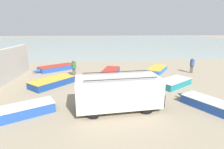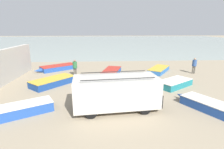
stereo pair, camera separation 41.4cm
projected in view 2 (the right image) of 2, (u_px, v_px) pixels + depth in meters
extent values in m
plane|color=gray|center=(130.00, 88.00, 14.64)|extent=(200.00, 200.00, 0.00)
cube|color=#99A89E|center=(108.00, 41.00, 64.79)|extent=(120.00, 80.00, 0.01)
cube|color=beige|center=(116.00, 91.00, 10.50)|extent=(5.19, 2.58, 1.76)
cube|color=black|center=(156.00, 96.00, 11.01)|extent=(0.29, 1.93, 0.79)
cube|color=#1E232D|center=(156.00, 81.00, 10.74)|extent=(0.24, 1.84, 0.56)
cylinder|color=black|center=(136.00, 97.00, 11.83)|extent=(0.69, 0.29, 0.67)
cylinder|color=black|center=(145.00, 109.00, 10.08)|extent=(0.69, 0.29, 0.67)
cylinder|color=black|center=(90.00, 100.00, 11.36)|extent=(0.69, 0.29, 0.67)
cylinder|color=black|center=(91.00, 113.00, 9.61)|extent=(0.69, 0.29, 0.67)
cylinder|color=black|center=(114.00, 72.00, 11.02)|extent=(4.09, 0.46, 0.05)
cylinder|color=black|center=(119.00, 79.00, 9.47)|extent=(4.09, 0.46, 0.05)
cube|color=#234CA3|center=(111.00, 72.00, 18.49)|extent=(2.40, 3.88, 0.55)
cone|color=#234CA3|center=(106.00, 78.00, 16.41)|extent=(0.72, 0.91, 0.52)
cube|color=#B22D23|center=(111.00, 71.00, 18.43)|extent=(1.36, 0.56, 0.05)
cube|color=#B22D23|center=(111.00, 70.00, 18.41)|extent=(2.42, 3.92, 0.04)
cube|color=#2D66AD|center=(159.00, 70.00, 19.78)|extent=(3.27, 3.83, 0.47)
cone|color=#2D66AD|center=(164.00, 66.00, 21.61)|extent=(0.82, 0.91, 0.45)
cube|color=gold|center=(159.00, 68.00, 19.74)|extent=(1.22, 0.93, 0.05)
cube|color=gold|center=(159.00, 68.00, 19.71)|extent=(3.30, 3.86, 0.04)
cube|color=#234CA3|center=(210.00, 106.00, 10.54)|extent=(2.76, 3.56, 0.53)
cone|color=#234CA3|center=(181.00, 96.00, 12.21)|extent=(0.80, 0.89, 0.51)
cube|color=silver|center=(211.00, 103.00, 10.48)|extent=(1.14, 0.75, 0.05)
cube|color=silver|center=(211.00, 102.00, 10.46)|extent=(2.79, 3.60, 0.04)
cube|color=navy|center=(53.00, 82.00, 15.28)|extent=(3.70, 3.90, 0.55)
cone|color=navy|center=(73.00, 76.00, 17.02)|extent=(0.94, 0.96, 0.53)
cube|color=gold|center=(53.00, 80.00, 15.23)|extent=(1.28, 1.15, 0.05)
cube|color=gold|center=(53.00, 79.00, 15.21)|extent=(3.74, 3.93, 0.04)
cube|color=#234CA3|center=(59.00, 68.00, 20.82)|extent=(4.16, 3.63, 0.51)
cone|color=#234CA3|center=(38.00, 71.00, 19.35)|extent=(0.99, 0.90, 0.49)
cube|color=#B22D23|center=(58.00, 66.00, 20.77)|extent=(1.04, 1.34, 0.05)
cube|color=#B22D23|center=(58.00, 65.00, 20.75)|extent=(4.20, 3.67, 0.04)
cube|color=#234CA3|center=(22.00, 109.00, 10.09)|extent=(3.46, 2.66, 0.57)
cube|color=silver|center=(22.00, 106.00, 10.04)|extent=(0.72, 1.09, 0.05)
cube|color=silver|center=(22.00, 105.00, 10.02)|extent=(3.49, 2.69, 0.04)
cube|color=#1E757F|center=(174.00, 83.00, 14.89)|extent=(3.48, 3.03, 0.53)
cone|color=#1E757F|center=(187.00, 79.00, 16.03)|extent=(0.86, 0.81, 0.50)
cube|color=silver|center=(175.00, 81.00, 14.84)|extent=(0.94, 1.26, 0.05)
cube|color=silver|center=(175.00, 80.00, 14.82)|extent=(3.51, 3.06, 0.04)
cylinder|color=#5B564C|center=(193.00, 70.00, 19.10)|extent=(0.16, 0.16, 0.83)
cylinder|color=#5B564C|center=(195.00, 70.00, 19.05)|extent=(0.16, 0.16, 0.83)
cylinder|color=#335189|center=(195.00, 63.00, 18.88)|extent=(0.45, 0.45, 0.66)
sphere|color=tan|center=(195.00, 59.00, 18.77)|extent=(0.23, 0.23, 0.23)
cylinder|color=#5B564C|center=(74.00, 72.00, 18.19)|extent=(0.15, 0.15, 0.82)
cylinder|color=#5B564C|center=(76.00, 72.00, 18.23)|extent=(0.15, 0.15, 0.82)
cylinder|color=#2D6B3D|center=(75.00, 65.00, 18.02)|extent=(0.45, 0.45, 0.65)
sphere|color=#8C664C|center=(75.00, 61.00, 17.91)|extent=(0.22, 0.22, 0.22)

